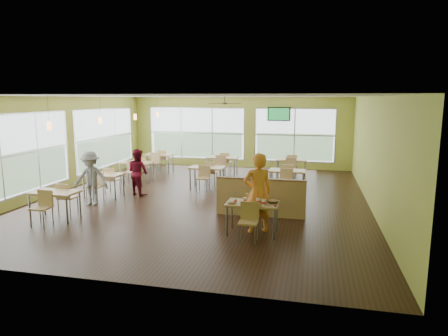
{
  "coord_description": "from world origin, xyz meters",
  "views": [
    {
      "loc": [
        3.33,
        -11.88,
        3.13
      ],
      "look_at": [
        0.9,
        -1.12,
        1.2
      ],
      "focal_mm": 32.0,
      "sensor_mm": 36.0,
      "label": 1
    }
  ],
  "objects_px": {
    "man_plaid": "(258,193)",
    "food_basket": "(273,201)",
    "main_table": "(252,208)",
    "half_wall_divider": "(260,197)"
  },
  "relations": [
    {
      "from": "main_table",
      "to": "man_plaid",
      "type": "relative_size",
      "value": 0.8
    },
    {
      "from": "main_table",
      "to": "man_plaid",
      "type": "xyz_separation_m",
      "value": [
        0.1,
        0.18,
        0.32
      ]
    },
    {
      "from": "main_table",
      "to": "half_wall_divider",
      "type": "relative_size",
      "value": 0.63
    },
    {
      "from": "main_table",
      "to": "food_basket",
      "type": "height_order",
      "value": "main_table"
    },
    {
      "from": "man_plaid",
      "to": "food_basket",
      "type": "height_order",
      "value": "man_plaid"
    },
    {
      "from": "food_basket",
      "to": "half_wall_divider",
      "type": "bearing_deg",
      "value": 109.06
    },
    {
      "from": "man_plaid",
      "to": "food_basket",
      "type": "xyz_separation_m",
      "value": [
        0.37,
        -0.09,
        -0.16
      ]
    },
    {
      "from": "man_plaid",
      "to": "food_basket",
      "type": "distance_m",
      "value": 0.42
    },
    {
      "from": "half_wall_divider",
      "to": "food_basket",
      "type": "height_order",
      "value": "half_wall_divider"
    },
    {
      "from": "man_plaid",
      "to": "food_basket",
      "type": "relative_size",
      "value": 7.15
    }
  ]
}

